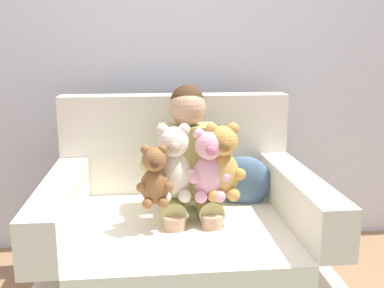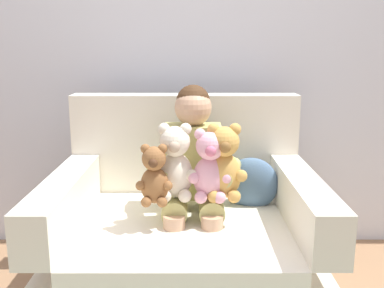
# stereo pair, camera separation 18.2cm
# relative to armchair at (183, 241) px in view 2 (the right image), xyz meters

# --- Properties ---
(back_wall) EXTENTS (6.00, 0.10, 2.60)m
(back_wall) POSITION_rel_armchair_xyz_m (0.00, 0.70, 1.00)
(back_wall) COLOR silver
(back_wall) RESTS_ON ground
(armchair) EXTENTS (1.16, 0.97, 0.94)m
(armchair) POSITION_rel_armchair_xyz_m (0.00, 0.00, 0.00)
(armchair) COLOR silver
(armchair) RESTS_ON ground
(seated_child) EXTENTS (0.45, 0.39, 0.82)m
(seated_child) POSITION_rel_armchair_xyz_m (0.04, 0.04, 0.34)
(seated_child) COLOR tan
(seated_child) RESTS_ON armchair
(plush_brown) EXTENTS (0.15, 0.12, 0.26)m
(plush_brown) POSITION_rel_armchair_xyz_m (-0.12, -0.16, 0.36)
(plush_brown) COLOR brown
(plush_brown) RESTS_ON armchair
(plush_cream) EXTENTS (0.20, 0.16, 0.33)m
(plush_cream) POSITION_rel_armchair_xyz_m (-0.04, -0.09, 0.40)
(plush_cream) COLOR silver
(plush_cream) RESTS_ON armchair
(plush_pink) EXTENTS (0.18, 0.15, 0.31)m
(plush_pink) POSITION_rel_armchair_xyz_m (0.11, -0.10, 0.39)
(plush_pink) COLOR #EAA8BC
(plush_pink) RESTS_ON armchair
(plush_honey) EXTENTS (0.20, 0.16, 0.33)m
(plush_honey) POSITION_rel_armchair_xyz_m (0.17, -0.09, 0.40)
(plush_honey) COLOR gold
(plush_honey) RESTS_ON armchair
(throw_pillow) EXTENTS (0.28, 0.16, 0.26)m
(throw_pillow) POSITION_rel_armchair_xyz_m (0.32, 0.14, 0.23)
(throw_pillow) COLOR slate
(throw_pillow) RESTS_ON armchair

